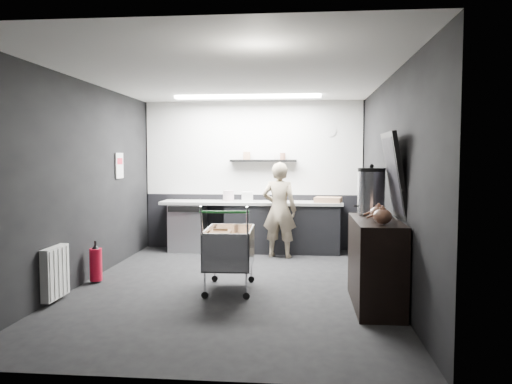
{
  "coord_description": "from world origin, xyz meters",
  "views": [
    {
      "loc": [
        0.91,
        -6.35,
        1.68
      ],
      "look_at": [
        0.28,
        0.4,
        1.21
      ],
      "focal_mm": 35.0,
      "sensor_mm": 36.0,
      "label": 1
    }
  ],
  "objects": [
    {
      "name": "floor",
      "position": [
        0.0,
        0.0,
        0.0
      ],
      "size": [
        5.5,
        5.5,
        0.0
      ],
      "primitive_type": "plane",
      "color": "black",
      "rests_on": "ground"
    },
    {
      "name": "ceiling",
      "position": [
        0.0,
        0.0,
        2.7
      ],
      "size": [
        5.5,
        5.5,
        0.0
      ],
      "primitive_type": "plane",
      "rotation": [
        3.14,
        0.0,
        0.0
      ],
      "color": "silver",
      "rests_on": "wall_back"
    },
    {
      "name": "wall_back",
      "position": [
        0.0,
        2.75,
        1.35
      ],
      "size": [
        5.5,
        0.0,
        5.5
      ],
      "primitive_type": "plane",
      "rotation": [
        1.57,
        0.0,
        0.0
      ],
      "color": "black",
      "rests_on": "floor"
    },
    {
      "name": "wall_front",
      "position": [
        0.0,
        -2.75,
        1.35
      ],
      "size": [
        5.5,
        0.0,
        5.5
      ],
      "primitive_type": "plane",
      "rotation": [
        -1.57,
        0.0,
        0.0
      ],
      "color": "black",
      "rests_on": "floor"
    },
    {
      "name": "wall_left",
      "position": [
        -2.0,
        0.0,
        1.35
      ],
      "size": [
        0.0,
        5.5,
        5.5
      ],
      "primitive_type": "plane",
      "rotation": [
        1.57,
        0.0,
        1.57
      ],
      "color": "black",
      "rests_on": "floor"
    },
    {
      "name": "wall_right",
      "position": [
        2.0,
        0.0,
        1.35
      ],
      "size": [
        0.0,
        5.5,
        5.5
      ],
      "primitive_type": "plane",
      "rotation": [
        1.57,
        0.0,
        -1.57
      ],
      "color": "black",
      "rests_on": "floor"
    },
    {
      "name": "kitchen_wall_panel",
      "position": [
        0.0,
        2.73,
        1.85
      ],
      "size": [
        3.95,
        0.02,
        1.7
      ],
      "primitive_type": "cube",
      "color": "silver",
      "rests_on": "wall_back"
    },
    {
      "name": "dado_panel",
      "position": [
        0.0,
        2.73,
        0.5
      ],
      "size": [
        3.95,
        0.02,
        1.0
      ],
      "primitive_type": "cube",
      "color": "black",
      "rests_on": "wall_back"
    },
    {
      "name": "floating_shelf",
      "position": [
        0.2,
        2.62,
        1.62
      ],
      "size": [
        1.2,
        0.22,
        0.04
      ],
      "primitive_type": "cube",
      "color": "black",
      "rests_on": "wall_back"
    },
    {
      "name": "wall_clock",
      "position": [
        1.4,
        2.72,
        2.15
      ],
      "size": [
        0.2,
        0.03,
        0.2
      ],
      "primitive_type": "cylinder",
      "rotation": [
        1.57,
        0.0,
        0.0
      ],
      "color": "silver",
      "rests_on": "wall_back"
    },
    {
      "name": "poster",
      "position": [
        -1.98,
        1.3,
        1.55
      ],
      "size": [
        0.02,
        0.3,
        0.4
      ],
      "primitive_type": "cube",
      "color": "silver",
      "rests_on": "wall_left"
    },
    {
      "name": "poster_red_band",
      "position": [
        -1.98,
        1.3,
        1.62
      ],
      "size": [
        0.02,
        0.22,
        0.1
      ],
      "primitive_type": "cube",
      "color": "red",
      "rests_on": "poster"
    },
    {
      "name": "radiator",
      "position": [
        -1.94,
        -0.9,
        0.35
      ],
      "size": [
        0.1,
        0.5,
        0.6
      ],
      "primitive_type": "cube",
      "color": "silver",
      "rests_on": "wall_left"
    },
    {
      "name": "ceiling_strip",
      "position": [
        0.0,
        1.85,
        2.67
      ],
      "size": [
        2.4,
        0.2,
        0.04
      ],
      "primitive_type": "cube",
      "color": "white",
      "rests_on": "ceiling"
    },
    {
      "name": "prep_counter",
      "position": [
        0.14,
        2.42,
        0.46
      ],
      "size": [
        3.2,
        0.61,
        0.9
      ],
      "color": "black",
      "rests_on": "floor"
    },
    {
      "name": "person",
      "position": [
        0.52,
        1.97,
        0.8
      ],
      "size": [
        0.65,
        0.49,
        1.6
      ],
      "primitive_type": "imported",
      "rotation": [
        0.0,
        0.0,
        2.94
      ],
      "color": "beige",
      "rests_on": "floor"
    },
    {
      "name": "shopping_cart",
      "position": [
        -0.01,
        -0.18,
        0.51
      ],
      "size": [
        0.6,
        0.98,
        1.07
      ],
      "color": "silver",
      "rests_on": "floor"
    },
    {
      "name": "sideboard",
      "position": [
        1.75,
        -0.67,
        0.62
      ],
      "size": [
        0.56,
        1.31,
        1.97
      ],
      "color": "black",
      "rests_on": "floor"
    },
    {
      "name": "fire_extinguisher",
      "position": [
        -1.85,
        0.03,
        0.26
      ],
      "size": [
        0.16,
        0.16,
        0.54
      ],
      "color": "#B00B22",
      "rests_on": "floor"
    },
    {
      "name": "cardboard_box",
      "position": [
        1.35,
        2.37,
        0.94
      ],
      "size": [
        0.51,
        0.43,
        0.09
      ],
      "primitive_type": "cube",
      "rotation": [
        0.0,
        0.0,
        -0.21
      ],
      "color": "#986F51",
      "rests_on": "prep_counter"
    },
    {
      "name": "pink_tub",
      "position": [
        -0.41,
        2.42,
        1.0
      ],
      "size": [
        0.19,
        0.19,
        0.19
      ],
      "primitive_type": "cylinder",
      "color": "beige",
      "rests_on": "prep_counter"
    },
    {
      "name": "white_container",
      "position": [
        -0.06,
        2.37,
        0.99
      ],
      "size": [
        0.2,
        0.16,
        0.17
      ],
      "primitive_type": "cube",
      "rotation": [
        0.0,
        0.0,
        0.07
      ],
      "color": "silver",
      "rests_on": "prep_counter"
    }
  ]
}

